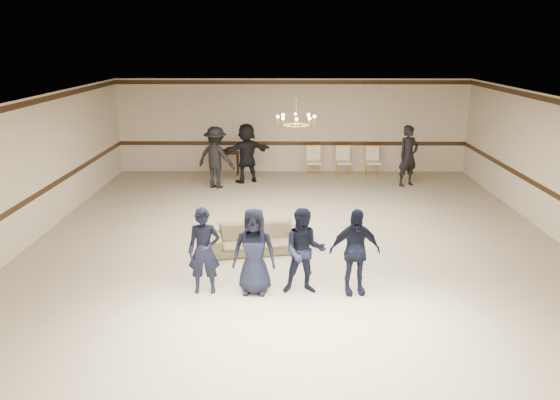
% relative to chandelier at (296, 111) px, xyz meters
% --- Properties ---
extents(room, '(12.01, 14.01, 3.21)m').
position_rel_chandelier_xyz_m(room, '(0.00, -1.00, -1.28)').
color(room, '#B7A58D').
rests_on(room, ground).
extents(chair_rail, '(12.00, 0.02, 0.14)m').
position_rel_chandelier_xyz_m(chair_rail, '(0.00, 5.99, -1.88)').
color(chair_rail, '#3A2311').
rests_on(chair_rail, wall_back).
extents(crown_molding, '(12.00, 0.02, 0.14)m').
position_rel_chandelier_xyz_m(crown_molding, '(0.00, 5.99, 0.21)').
color(crown_molding, '#3A2311').
rests_on(crown_molding, wall_back).
extents(chandelier, '(0.94, 0.94, 0.89)m').
position_rel_chandelier_xyz_m(chandelier, '(0.00, 0.00, 0.00)').
color(chandelier, gold).
rests_on(chandelier, ceiling).
extents(boy_a, '(0.60, 0.41, 1.60)m').
position_rel_chandelier_xyz_m(boy_a, '(-1.70, -3.35, -2.08)').
color(boy_a, black).
rests_on(boy_a, floor).
extents(boy_b, '(0.81, 0.56, 1.60)m').
position_rel_chandelier_xyz_m(boy_b, '(-0.80, -3.35, -2.08)').
color(boy_b, black).
rests_on(boy_b, floor).
extents(boy_c, '(0.79, 0.62, 1.60)m').
position_rel_chandelier_xyz_m(boy_c, '(0.10, -3.35, -2.08)').
color(boy_c, black).
rests_on(boy_c, floor).
extents(boy_d, '(0.98, 0.51, 1.60)m').
position_rel_chandelier_xyz_m(boy_d, '(1.00, -3.35, -2.08)').
color(boy_d, black).
rests_on(boy_d, floor).
extents(settee, '(2.19, 1.19, 0.61)m').
position_rel_chandelier_xyz_m(settee, '(-0.84, -1.39, -2.57)').
color(settee, '#73694D').
rests_on(settee, floor).
extents(adult_left, '(1.42, 1.13, 1.92)m').
position_rel_chandelier_xyz_m(adult_left, '(-2.38, 3.84, -1.92)').
color(adult_left, black).
rests_on(adult_left, floor).
extents(adult_mid, '(1.84, 1.32, 1.92)m').
position_rel_chandelier_xyz_m(adult_mid, '(-1.48, 4.54, -1.92)').
color(adult_mid, black).
rests_on(adult_mid, floor).
extents(adult_right, '(0.83, 0.73, 1.92)m').
position_rel_chandelier_xyz_m(adult_right, '(3.62, 4.14, -1.92)').
color(adult_right, black).
rests_on(adult_right, floor).
extents(banquet_chair_left, '(0.51, 0.51, 1.00)m').
position_rel_chandelier_xyz_m(banquet_chair_left, '(0.71, 5.27, -2.37)').
color(banquet_chair_left, '#EEE3C8').
rests_on(banquet_chair_left, floor).
extents(banquet_chair_mid, '(0.50, 0.50, 1.00)m').
position_rel_chandelier_xyz_m(banquet_chair_mid, '(1.71, 5.27, -2.37)').
color(banquet_chair_mid, '#EEE3C8').
rests_on(banquet_chair_mid, floor).
extents(banquet_chair_right, '(0.51, 0.51, 1.00)m').
position_rel_chandelier_xyz_m(banquet_chair_right, '(2.71, 5.27, -2.37)').
color(banquet_chair_right, '#EEE3C8').
rests_on(banquet_chair_right, floor).
extents(console_table, '(0.96, 0.43, 0.80)m').
position_rel_chandelier_xyz_m(console_table, '(-2.29, 5.47, -2.48)').
color(console_table, black).
rests_on(console_table, floor).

